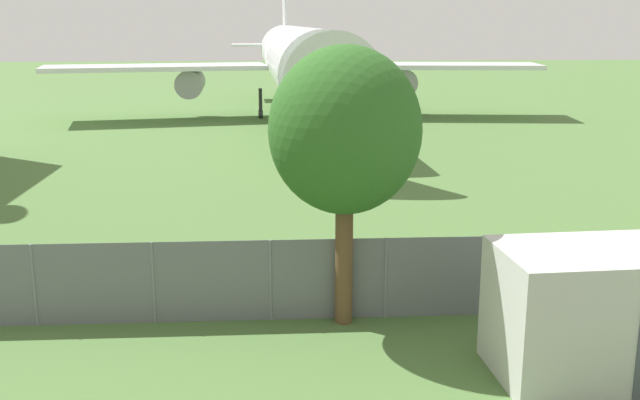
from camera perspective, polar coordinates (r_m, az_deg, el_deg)
perimeter_fence at (r=16.54m, az=-3.78°, el=-6.13°), size 56.07×0.07×1.84m
airplane at (r=50.07m, az=-1.72°, el=10.69°), size 33.68×41.69×12.28m
portable_cabin at (r=14.89m, az=20.44°, el=-8.03°), size 3.88×2.50×2.45m
tree_left_of_cabin at (r=15.60m, az=1.92°, el=5.21°), size 3.21×3.21×6.02m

